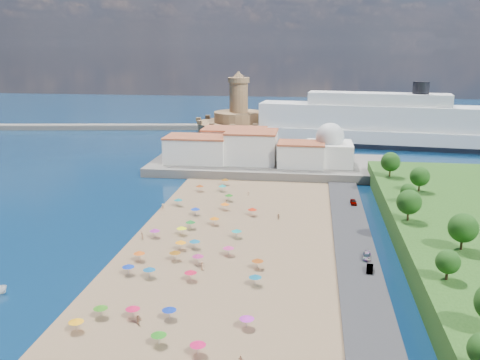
# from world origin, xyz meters

# --- Properties ---
(ground) EXTENTS (700.00, 700.00, 0.00)m
(ground) POSITION_xyz_m (0.00, 0.00, 0.00)
(ground) COLOR #071938
(ground) RESTS_ON ground
(terrace) EXTENTS (90.00, 36.00, 3.00)m
(terrace) POSITION_xyz_m (10.00, 73.00, 1.50)
(terrace) COLOR #59544C
(terrace) RESTS_ON ground
(jetty) EXTENTS (18.00, 70.00, 2.40)m
(jetty) POSITION_xyz_m (-12.00, 108.00, 1.20)
(jetty) COLOR #59544C
(jetty) RESTS_ON ground
(breakwater) EXTENTS (199.03, 34.77, 2.60)m
(breakwater) POSITION_xyz_m (-110.00, 153.00, 1.30)
(breakwater) COLOR #59544C
(breakwater) RESTS_ON ground
(waterfront_buildings) EXTENTS (57.00, 29.00, 11.00)m
(waterfront_buildings) POSITION_xyz_m (-3.05, 73.64, 7.88)
(waterfront_buildings) COLOR silver
(waterfront_buildings) RESTS_ON terrace
(domed_building) EXTENTS (16.00, 16.00, 15.00)m
(domed_building) POSITION_xyz_m (30.00, 71.00, 8.97)
(domed_building) COLOR silver
(domed_building) RESTS_ON terrace
(fortress) EXTENTS (40.00, 40.00, 32.40)m
(fortress) POSITION_xyz_m (-12.00, 138.00, 6.68)
(fortress) COLOR #9C794E
(fortress) RESTS_ON ground
(cruise_ship) EXTENTS (134.73, 35.21, 29.11)m
(cruise_ship) POSITION_xyz_m (52.66, 126.97, 8.62)
(cruise_ship) COLOR black
(cruise_ship) RESTS_ON ground
(beach_parasols) EXTENTS (30.09, 115.99, 2.20)m
(beach_parasols) POSITION_xyz_m (-1.98, -15.59, 2.15)
(beach_parasols) COLOR gray
(beach_parasols) RESTS_ON beach
(beachgoers) EXTENTS (34.60, 94.28, 1.84)m
(beachgoers) POSITION_xyz_m (-2.25, -3.58, 1.11)
(beachgoers) COLOR tan
(beachgoers) RESTS_ON beach
(parked_cars) EXTENTS (2.17, 50.73, 1.41)m
(parked_cars) POSITION_xyz_m (36.00, 4.00, 1.35)
(parked_cars) COLOR gray
(parked_cars) RESTS_ON promenade
(hillside_trees) EXTENTS (13.19, 106.53, 7.45)m
(hillside_trees) POSITION_xyz_m (49.15, -5.06, 10.19)
(hillside_trees) COLOR #382314
(hillside_trees) RESTS_ON hillside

